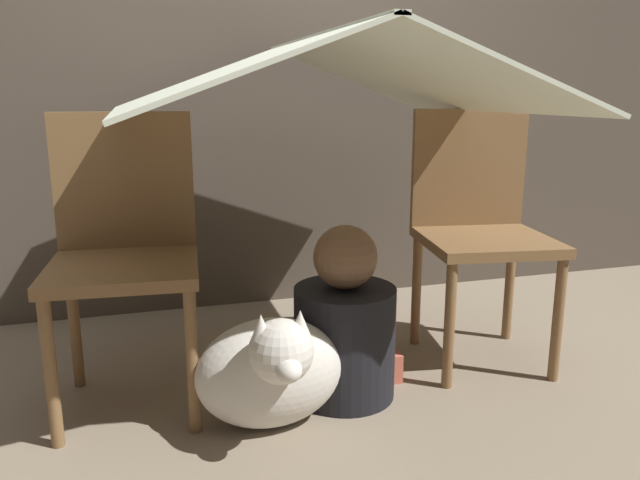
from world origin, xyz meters
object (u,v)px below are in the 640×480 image
at_px(chair_left, 125,244).
at_px(dog, 271,369).
at_px(chair_right, 479,221).
at_px(person_front, 345,327).

bearing_deg(chair_left, dog, -35.60).
xyz_separation_m(chair_right, dog, (-0.85, -0.33, -0.32)).
xyz_separation_m(chair_left, person_front, (0.66, -0.19, -0.28)).
bearing_deg(dog, chair_right, 21.05).
distance_m(person_front, dog, 0.31).
bearing_deg(dog, person_front, 27.25).
bearing_deg(chair_left, person_front, -11.15).
bearing_deg(chair_right, chair_left, -171.35).
height_order(chair_right, person_front, chair_right).
relative_size(chair_left, chair_right, 1.00).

